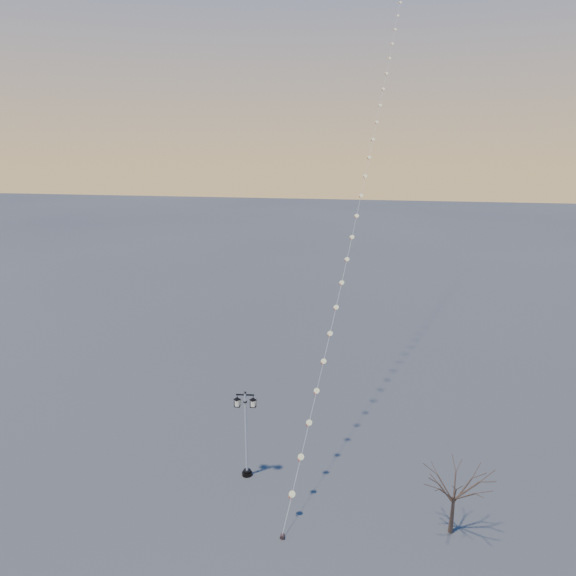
# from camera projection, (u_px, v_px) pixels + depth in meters

# --- Properties ---
(ground) EXTENTS (300.00, 300.00, 0.00)m
(ground) POSITION_uv_depth(u_px,v_px,m) (277.00, 518.00, 26.13)
(ground) COLOR #454646
(ground) RESTS_ON ground
(street_lamp) EXTENTS (1.33, 0.58, 5.26)m
(street_lamp) POSITION_uv_depth(u_px,v_px,m) (246.00, 430.00, 28.69)
(street_lamp) COLOR black
(street_lamp) RESTS_ON ground
(bare_tree) EXTENTS (2.24, 2.24, 3.72)m
(bare_tree) POSITION_uv_depth(u_px,v_px,m) (455.00, 487.00, 24.47)
(bare_tree) COLOR #463326
(bare_tree) RESTS_ON ground
(kite_train) EXTENTS (7.38, 51.12, 44.28)m
(kite_train) POSITION_uv_depth(u_px,v_px,m) (378.00, 94.00, 42.12)
(kite_train) COLOR #34221F
(kite_train) RESTS_ON ground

